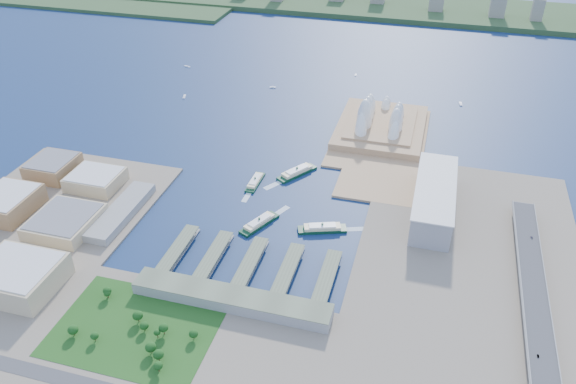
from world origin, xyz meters
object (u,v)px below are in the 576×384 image
(ferry_a, at_px, (255,180))
(ferry_b, at_px, (297,171))
(car_b, at_px, (538,356))
(car_c, at_px, (532,237))
(toaster_building, at_px, (434,199))
(ferry_d, at_px, (322,227))
(ferry_c, at_px, (259,221))
(opera_house, at_px, (382,113))

(ferry_a, bearing_deg, ferry_b, 38.62)
(ferry_a, height_order, car_b, car_b)
(ferry_a, relative_size, car_c, 10.98)
(toaster_building, bearing_deg, car_b, -64.83)
(ferry_b, xyz_separation_m, ferry_d, (60.77, -113.81, -0.39))
(ferry_a, xyz_separation_m, ferry_c, (34.01, -86.37, 0.58))
(ferry_b, relative_size, car_b, 16.27)
(ferry_d, height_order, car_c, car_c)
(ferry_a, bearing_deg, toaster_building, -0.88)
(ferry_b, bearing_deg, toaster_building, 20.38)
(car_c, bearing_deg, toaster_building, -20.38)
(car_b, bearing_deg, ferry_b, -42.31)
(toaster_building, height_order, ferry_b, toaster_building)
(car_b, bearing_deg, ferry_c, -24.34)
(opera_house, xyz_separation_m, ferry_b, (-91.86, -157.47, -26.26))
(ferry_b, bearing_deg, opera_house, 93.29)
(ferry_d, xyz_separation_m, car_c, (230.10, 30.77, 10.15))
(opera_house, distance_m, ferry_c, 301.18)
(opera_house, xyz_separation_m, toaster_building, (90.00, -200.00, -11.50))
(ferry_c, xyz_separation_m, ferry_d, (74.03, 9.69, 0.09))
(ferry_b, height_order, ferry_d, ferry_b)
(toaster_building, height_order, car_c, toaster_building)
(ferry_a, height_order, car_c, car_c)
(ferry_c, distance_m, ferry_d, 74.66)
(toaster_building, bearing_deg, ferry_d, -149.52)
(opera_house, height_order, car_c, opera_house)
(toaster_building, bearing_deg, ferry_c, -157.46)
(ferry_d, bearing_deg, toaster_building, -79.16)
(ferry_d, bearing_deg, car_b, -142.53)
(ferry_c, relative_size, car_b, 14.93)
(ferry_a, xyz_separation_m, car_c, (338.13, -45.91, 10.82))
(ferry_c, height_order, car_c, car_c)
(opera_house, xyz_separation_m, ferry_d, (-31.10, -271.28, -26.65))
(ferry_c, bearing_deg, car_c, -146.84)
(ferry_c, relative_size, car_c, 12.34)
(ferry_d, bearing_deg, ferry_a, 35.00)
(toaster_building, distance_m, ferry_c, 211.80)
(ferry_a, relative_size, ferry_b, 0.82)
(ferry_a, distance_m, ferry_d, 132.49)
(toaster_building, xyz_separation_m, ferry_d, (-121.10, -71.28, -15.15))
(ferry_b, distance_m, ferry_c, 124.21)
(ferry_b, relative_size, ferry_d, 1.07)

